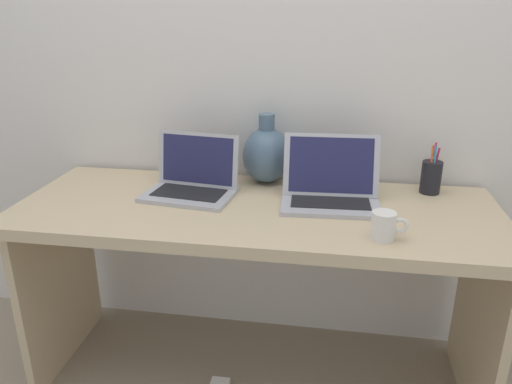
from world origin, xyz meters
The scene contains 8 objects.
ground_plane centered at (0.00, 0.00, 0.00)m, with size 6.00×6.00×0.00m, color gray.
back_wall centered at (0.00, 0.35, 1.20)m, with size 4.40×0.04×2.40m, color silver.
desk centered at (0.00, 0.00, 0.57)m, with size 1.63×0.62×0.71m.
laptop_left centered at (-0.24, 0.09, 0.76)m, with size 0.33×0.25×0.21m.
laptop_right centered at (0.25, 0.08, 0.77)m, with size 0.34×0.25×0.22m.
green_vase centered at (0.00, 0.25, 0.82)m, with size 0.18×0.18×0.26m.
coffee_mug centered at (0.40, -0.19, 0.75)m, with size 0.11×0.07×0.08m.
pen_cup centered at (0.60, 0.22, 0.77)m, with size 0.07×0.07×0.18m.
Camera 1 is at (0.24, -1.52, 1.34)m, focal length 34.53 mm.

